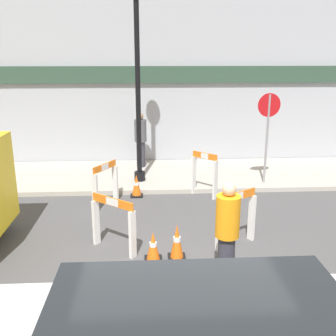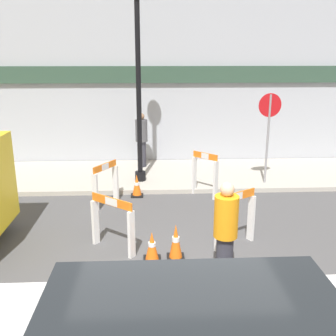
# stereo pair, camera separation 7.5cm
# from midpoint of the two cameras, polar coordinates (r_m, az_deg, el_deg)

# --- Properties ---
(ground_plane) EXTENTS (60.00, 60.00, 0.00)m
(ground_plane) POSITION_cam_midpoint_polar(r_m,az_deg,el_deg) (5.90, 0.90, -18.94)
(ground_plane) COLOR #4C4C4F
(sidewalk_slab) EXTENTS (18.00, 2.92, 0.11)m
(sidewalk_slab) POSITION_cam_midpoint_polar(r_m,az_deg,el_deg) (11.28, -1.27, -1.01)
(sidewalk_slab) COLOR #ADA89E
(sidewalk_slab) RESTS_ON ground_plane
(storefront_facade) EXTENTS (18.00, 0.22, 5.50)m
(storefront_facade) POSITION_cam_midpoint_polar(r_m,az_deg,el_deg) (12.33, -1.61, 13.21)
(storefront_facade) COLOR #A3A8B2
(storefront_facade) RESTS_ON ground_plane
(streetlamp_post) EXTENTS (0.44, 0.44, 5.00)m
(streetlamp_post) POSITION_cam_midpoint_polar(r_m,az_deg,el_deg) (10.13, -4.71, 15.83)
(streetlamp_post) COLOR black
(streetlamp_post) RESTS_ON sidewalk_slab
(stop_sign) EXTENTS (0.60, 0.09, 2.34)m
(stop_sign) POSITION_cam_midpoint_polar(r_m,az_deg,el_deg) (10.39, 14.09, 6.24)
(stop_sign) COLOR gray
(stop_sign) RESTS_ON sidewalk_slab
(barricade_0) EXTENTS (0.81, 0.58, 1.04)m
(barricade_0) POSITION_cam_midpoint_polar(r_m,az_deg,el_deg) (7.25, 9.60, -7.01)
(barricade_0) COLOR white
(barricade_0) RESTS_ON ground_plane
(barricade_1) EXTENTS (0.60, 0.59, 1.11)m
(barricade_1) POSITION_cam_midpoint_polar(r_m,az_deg,el_deg) (9.65, 5.08, -0.82)
(barricade_1) COLOR white
(barricade_1) RESTS_ON ground_plane
(barricade_2) EXTENTS (0.54, 0.77, 1.01)m
(barricade_2) POSITION_cam_midpoint_polar(r_m,az_deg,el_deg) (9.15, -9.30, -2.17)
(barricade_2) COLOR white
(barricade_2) RESTS_ON ground_plane
(barricade_3) EXTENTS (0.81, 0.69, 1.00)m
(barricade_3) POSITION_cam_midpoint_polar(r_m,az_deg,el_deg) (7.06, -8.25, -7.73)
(barricade_3) COLOR white
(barricade_3) RESTS_ON ground_plane
(traffic_cone_0) EXTENTS (0.30, 0.30, 0.54)m
(traffic_cone_0) POSITION_cam_midpoint_polar(r_m,az_deg,el_deg) (6.77, -2.49, -11.41)
(traffic_cone_0) COLOR black
(traffic_cone_0) RESTS_ON ground_plane
(traffic_cone_1) EXTENTS (0.30, 0.30, 0.64)m
(traffic_cone_1) POSITION_cam_midpoint_polar(r_m,az_deg,el_deg) (6.81, 0.98, -10.73)
(traffic_cone_1) COLOR black
(traffic_cone_1) RESTS_ON ground_plane
(traffic_cone_2) EXTENTS (0.30, 0.30, 0.56)m
(traffic_cone_2) POSITION_cam_midpoint_polar(r_m,az_deg,el_deg) (9.73, -4.82, -2.60)
(traffic_cone_2) COLOR black
(traffic_cone_2) RESTS_ON ground_plane
(person_worker) EXTENTS (0.45, 0.45, 1.62)m
(person_worker) POSITION_cam_midpoint_polar(r_m,az_deg,el_deg) (6.00, 8.23, -8.94)
(person_worker) COLOR #33333D
(person_worker) RESTS_ON ground_plane
(person_pedestrian) EXTENTS (0.46, 0.46, 1.62)m
(person_pedestrian) POSITION_cam_midpoint_polar(r_m,az_deg,el_deg) (11.75, -4.19, 4.30)
(person_pedestrian) COLOR #33333D
(person_pedestrian) RESTS_ON sidewalk_slab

